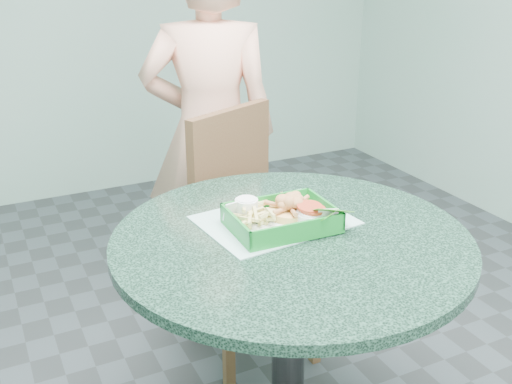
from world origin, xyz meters
name	(u,v)px	position (x,y,z in m)	size (l,w,h in m)	color
cafe_table	(290,296)	(0.00, 0.00, 0.58)	(0.96, 0.96, 0.75)	#272727
dining_chair	(242,218)	(0.14, 0.62, 0.53)	(0.42, 0.42, 0.93)	black
diner_person	(210,132)	(0.16, 0.97, 0.78)	(0.57, 0.37, 1.55)	#F6AB8D
placemat	(274,227)	(0.00, 0.10, 0.75)	(0.40, 0.30, 0.00)	#95C4B9
food_basket	(281,229)	(0.00, 0.05, 0.77)	(0.28, 0.20, 0.06)	#117D26
crab_sandwich	(290,211)	(0.04, 0.08, 0.80)	(0.12, 0.12, 0.07)	tan
fries_pile	(253,221)	(-0.07, 0.09, 0.79)	(0.10, 0.11, 0.04)	#D3C16C
sauce_ramekin	(246,211)	(-0.07, 0.13, 0.80)	(0.06, 0.06, 0.04)	white
garnish_cup	(315,220)	(0.08, 0.01, 0.79)	(0.13, 0.12, 0.05)	silver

